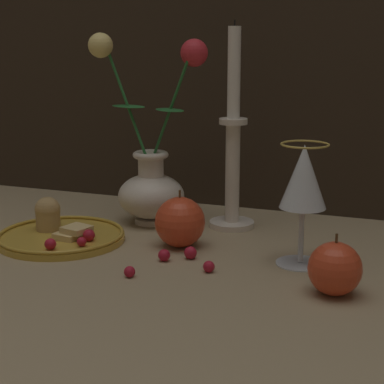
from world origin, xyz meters
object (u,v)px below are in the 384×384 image
Objects in this scene: vase at (151,175)px; candlestick at (233,154)px; plate_with_pastries at (60,233)px; apple_beside_vase at (180,222)px; apple_near_glass at (335,269)px; wine_glass at (303,182)px.

candlestick is at bearing 10.87° from vase.
apple_beside_vase is (0.20, 0.04, 0.03)m from plate_with_pastries.
apple_near_glass reaches higher than plate_with_pastries.
apple_near_glass is (0.22, -0.25, -0.10)m from candlestick.
candlestick reaches higher than vase.
wine_glass is 0.22m from candlestick.
vase is at bearing -169.13° from candlestick.
vase is 4.07× the size of apple_near_glass.
wine_glass is at bearing -23.01° from vase.
apple_near_glass is (0.06, -0.10, -0.09)m from wine_glass.
candlestick is (0.25, 0.18, 0.12)m from plate_with_pastries.
apple_beside_vase is 1.13× the size of apple_near_glass.
plate_with_pastries is at bearing -124.05° from vase.
plate_with_pastries is at bearing 170.54° from apple_near_glass.
apple_beside_vase is at bearing 175.42° from wine_glass.
wine_glass reaches higher than apple_beside_vase.
wine_glass is at bearing 3.44° from plate_with_pastries.
plate_with_pastries is 2.53× the size of apple_near_glass.
candlestick is 0.35m from apple_near_glass.
apple_near_glass is (0.46, -0.08, 0.02)m from plate_with_pastries.
vase is at bearing 131.70° from apple_beside_vase.
apple_beside_vase is 0.29m from apple_near_glass.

